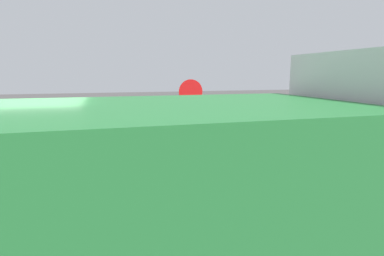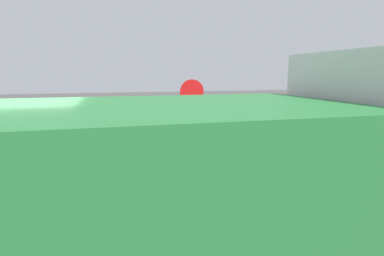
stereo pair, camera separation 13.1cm
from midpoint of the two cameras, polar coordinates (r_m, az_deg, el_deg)
The scene contains 5 objects.
sidewalk_curb at distance 11.31m, azimuth -23.58°, elevation -4.04°, with size 36.00×5.00×0.15m, color #ADA89E.
fire_hydrant at distance 9.94m, azimuth -20.49°, elevation -2.79°, with size 0.23×0.52×0.79m.
loose_tire at distance 9.32m, azimuth -19.28°, elevation -2.29°, with size 1.22×1.22×0.29m, color black.
stop_sign at distance 9.41m, azimuth -0.67°, elevation 4.81°, with size 0.76×0.08×2.38m.
dump_truck_green at distance 3.59m, azimuth 9.78°, elevation -7.78°, with size 7.01×2.82×3.00m.
Camera 1 is at (1.50, -4.37, 2.72)m, focal length 28.12 mm.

